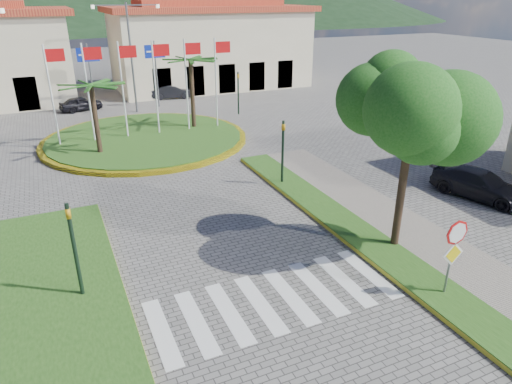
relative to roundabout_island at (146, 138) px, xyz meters
name	(u,v)px	position (x,y,z in m)	size (l,w,h in m)	color
sidewalk_right	(470,286)	(6.00, -20.00, -0.10)	(4.00, 28.00, 0.15)	gray
verge_right	(441,295)	(4.80, -20.00, -0.08)	(1.60, 28.00, 0.18)	#214A15
median_left	(37,317)	(-6.50, -16.00, -0.08)	(5.00, 14.00, 0.18)	#214A15
crosswalk	(272,300)	(0.00, -18.00, -0.17)	(8.00, 3.00, 0.01)	silver
roundabout_island	(146,138)	(0.00, 0.00, 0.00)	(12.70, 12.70, 6.00)	yellow
stop_sign	(454,246)	(4.90, -20.04, 1.62)	(0.80, 0.11, 2.65)	slate
deciduous_tree	(413,108)	(5.50, -17.00, 5.00)	(3.60, 3.60, 6.80)	black
traffic_light_left	(74,243)	(-5.20, -15.50, 1.77)	(0.15, 0.18, 3.20)	black
traffic_light_right	(283,147)	(4.50, -10.00, 1.77)	(0.15, 0.18, 3.20)	black
traffic_light_far	(238,89)	(8.00, 4.00, 1.77)	(0.18, 0.15, 3.20)	black
direction_sign_west	(89,67)	(-2.00, 8.97, 3.36)	(1.60, 0.14, 5.20)	slate
direction_sign_east	(156,63)	(3.00, 8.97, 3.36)	(1.60, 0.14, 5.20)	slate
street_lamp_centre	(131,53)	(1.00, 8.00, 4.32)	(4.80, 0.16, 8.00)	slate
building_right	(210,46)	(10.00, 16.00, 3.73)	(19.08, 9.54, 8.05)	beige
car_dark_a	(81,104)	(-2.92, 10.30, 0.38)	(1.31, 3.25, 1.11)	black
car_dark_b	(172,92)	(4.83, 11.78, 0.42)	(1.26, 3.60, 1.19)	black
car_side_right	(480,184)	(12.00, -15.00, 0.46)	(1.76, 4.33, 1.26)	black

